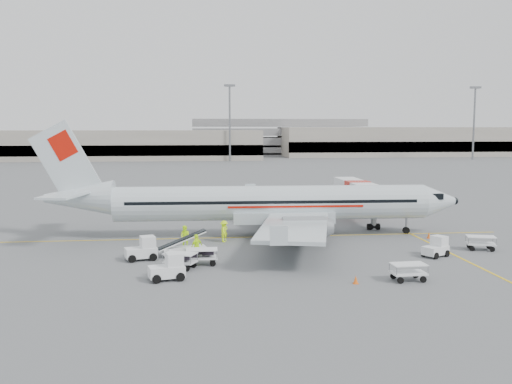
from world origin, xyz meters
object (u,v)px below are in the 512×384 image
Objects in this scene: jet_bridge at (357,201)px; tug_fore at (435,247)px; belt_loader at (184,240)px; aircraft at (272,180)px; tug_mid at (167,267)px; tug_aft at (141,248)px.

tug_fore is at bearing -86.33° from jet_bridge.
jet_bridge reaches higher than belt_loader.
tug_fore is (11.08, -9.71, -4.29)m from aircraft.
jet_bridge is at bearing 28.31° from belt_loader.
belt_loader is 18.92m from tug_fore.
tug_fore is at bearing -0.80° from tug_mid.
tug_fore is 0.89× the size of tug_aft.
belt_loader is 1.96× the size of tug_aft.
aircraft is at bearing 107.81° from tug_fore.
tug_mid is at bearing -85.32° from tug_aft.
tug_fore is 0.90× the size of tug_mid.
belt_loader reaches higher than tug_aft.
tug_mid is at bearing -109.82° from belt_loader.
aircraft reaches higher than tug_fore.
aircraft is at bearing 44.96° from tug_mid.
tug_aft is at bearing 145.61° from tug_fore.
tug_aft is at bearing 96.38° from tug_mid.
jet_bridge is 23.21m from belt_loader.
jet_bridge is 3.58× the size of belt_loader.
jet_bridge is at bearing 38.99° from aircraft.
aircraft is 14.31m from tug_aft.
jet_bridge is 17.43m from tug_fore.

